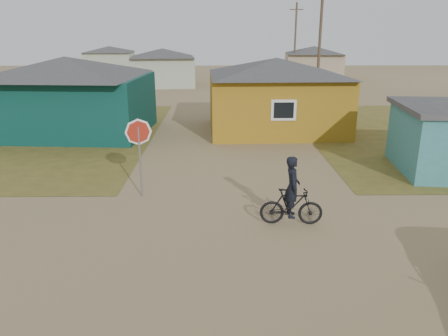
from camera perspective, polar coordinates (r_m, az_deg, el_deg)
The scene contains 10 objects.
ground at distance 10.98m, azimuth 2.60°, elevation -11.26°, with size 120.00×120.00×0.00m, color #947D55.
house_teal at distance 24.62m, azimuth -19.69°, elevation 9.02°, with size 8.93×7.08×4.00m.
house_yellow at distance 24.02m, azimuth 6.79°, elevation 9.60°, with size 7.72×6.76×3.90m.
house_pale_west at distance 44.06m, azimuth -7.99°, elevation 12.96°, with size 7.04×6.15×3.60m.
house_beige_east at distance 50.84m, azimuth 11.61°, elevation 13.37°, with size 6.95×6.05×3.60m.
house_pale_north at distance 57.29m, azimuth -14.69°, elevation 13.50°, with size 6.28×5.81×3.40m.
utility_pole_near at distance 32.41m, azimuth 12.36°, elevation 15.16°, with size 1.40×0.20×8.00m.
utility_pole_far at distance 48.30m, azimuth 9.27°, elevation 16.00°, with size 1.40×0.20×8.00m.
stop_sign at distance 14.24m, azimuth -11.06°, elevation 3.55°, with size 0.86×0.13×2.63m.
cyclist at distance 12.43m, azimuth 8.83°, elevation -4.16°, with size 1.80×0.66×2.01m.
Camera 1 is at (-0.62, -9.60, 5.29)m, focal length 35.00 mm.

